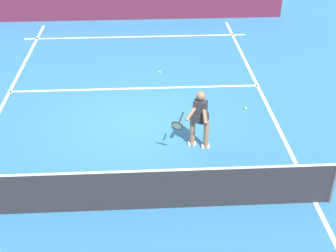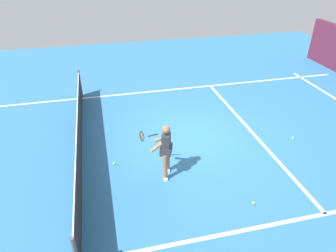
# 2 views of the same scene
# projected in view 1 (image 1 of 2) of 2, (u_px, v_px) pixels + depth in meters

# --- Properties ---
(ground_plane) EXTENTS (23.54, 23.54, 0.00)m
(ground_plane) POSITION_uv_depth(u_px,v_px,m) (135.00, 123.00, 12.49)
(ground_plane) COLOR teal
(baseline_marking) EXTENTS (8.74, 0.10, 0.01)m
(baseline_marking) POSITION_uv_depth(u_px,v_px,m) (136.00, 37.00, 18.05)
(baseline_marking) COLOR white
(baseline_marking) RESTS_ON ground
(service_line_marking) EXTENTS (7.74, 0.10, 0.01)m
(service_line_marking) POSITION_uv_depth(u_px,v_px,m) (135.00, 88.00, 14.23)
(service_line_marking) COLOR white
(service_line_marking) RESTS_ON ground
(sideline_left_marking) EXTENTS (0.10, 16.11, 0.01)m
(sideline_left_marking) POSITION_uv_depth(u_px,v_px,m) (274.00, 118.00, 12.67)
(sideline_left_marking) COLOR white
(sideline_left_marking) RESTS_ON ground
(court_net) EXTENTS (8.42, 0.08, 1.09)m
(court_net) POSITION_uv_depth(u_px,v_px,m) (132.00, 190.00, 9.26)
(court_net) COLOR #4C4C51
(court_net) RESTS_ON ground
(tennis_player) EXTENTS (1.01, 0.85, 1.55)m
(tennis_player) POSITION_uv_depth(u_px,v_px,m) (199.00, 118.00, 11.05)
(tennis_player) COLOR #8C6647
(tennis_player) RESTS_ON ground
(tennis_ball_near) EXTENTS (0.07, 0.07, 0.07)m
(tennis_ball_near) POSITION_uv_depth(u_px,v_px,m) (246.00, 108.00, 13.10)
(tennis_ball_near) COLOR #D1E533
(tennis_ball_near) RESTS_ON ground
(tennis_ball_mid) EXTENTS (0.07, 0.07, 0.07)m
(tennis_ball_mid) POSITION_uv_depth(u_px,v_px,m) (171.00, 179.00, 10.32)
(tennis_ball_mid) COLOR #D1E533
(tennis_ball_mid) RESTS_ON ground
(tennis_ball_far) EXTENTS (0.07, 0.07, 0.07)m
(tennis_ball_far) POSITION_uv_depth(u_px,v_px,m) (160.00, 72.00, 15.18)
(tennis_ball_far) COLOR #D1E533
(tennis_ball_far) RESTS_ON ground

